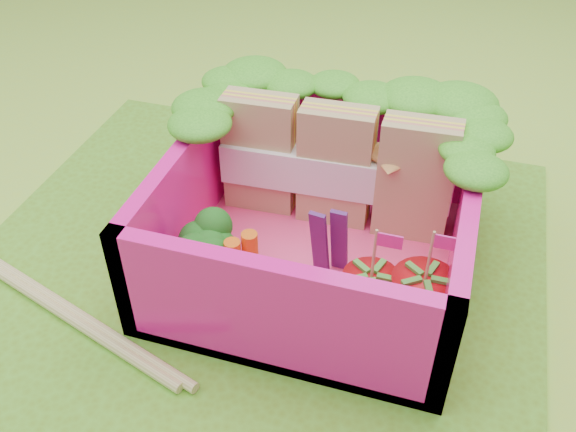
% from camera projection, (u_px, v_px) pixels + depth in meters
% --- Properties ---
extents(ground, '(14.00, 14.00, 0.00)m').
position_uv_depth(ground, '(248.00, 280.00, 2.94)').
color(ground, '#A9D63C').
rests_on(ground, ground).
extents(placemat, '(2.60, 2.60, 0.03)m').
position_uv_depth(placemat, '(248.00, 277.00, 2.93)').
color(placemat, '#609B23').
rests_on(placemat, ground).
extents(bento_floor, '(1.30, 1.30, 0.05)m').
position_uv_depth(bento_floor, '(317.00, 259.00, 2.96)').
color(bento_floor, '#FF4180').
rests_on(bento_floor, placemat).
extents(bento_box, '(1.30, 1.30, 0.55)m').
position_uv_depth(bento_box, '(318.00, 218.00, 2.80)').
color(bento_box, '#FF1599').
rests_on(bento_box, placemat).
extents(lettuce_ruffle, '(1.43, 0.77, 0.11)m').
position_uv_depth(lettuce_ruffle, '(346.00, 102.00, 2.92)').
color(lettuce_ruffle, '#30901A').
rests_on(lettuce_ruffle, bento_box).
extents(sandwich_stack, '(1.09, 0.22, 0.60)m').
position_uv_depth(sandwich_stack, '(337.00, 167.00, 2.98)').
color(sandwich_stack, tan).
rests_on(sandwich_stack, bento_floor).
extents(broccoli, '(0.35, 0.35, 0.27)m').
position_uv_depth(broccoli, '(202.00, 243.00, 2.72)').
color(broccoli, '#709F4D').
rests_on(broccoli, bento_floor).
extents(carrot_sticks, '(0.13, 0.12, 0.29)m').
position_uv_depth(carrot_sticks, '(242.00, 263.00, 2.71)').
color(carrot_sticks, orange).
rests_on(carrot_sticks, bento_floor).
extents(purple_wedges, '(0.15, 0.07, 0.38)m').
position_uv_depth(purple_wedges, '(329.00, 242.00, 2.73)').
color(purple_wedges, '#43164F').
rests_on(purple_wedges, bento_floor).
extents(strawberry_left, '(0.23, 0.23, 0.47)m').
position_uv_depth(strawberry_left, '(369.00, 296.00, 2.58)').
color(strawberry_left, red).
rests_on(strawberry_left, bento_floor).
extents(strawberry_right, '(0.26, 0.26, 0.50)m').
position_uv_depth(strawberry_right, '(421.00, 302.00, 2.54)').
color(strawberry_right, red).
rests_on(strawberry_right, bento_floor).
extents(snap_peas, '(0.33, 0.43, 0.05)m').
position_uv_depth(snap_peas, '(421.00, 303.00, 2.68)').
color(snap_peas, '#62AE36').
rests_on(snap_peas, bento_floor).
extents(chopsticks, '(2.22, 0.74, 0.05)m').
position_uv_depth(chopsticks, '(2.00, 270.00, 2.91)').
color(chopsticks, tan).
rests_on(chopsticks, placemat).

